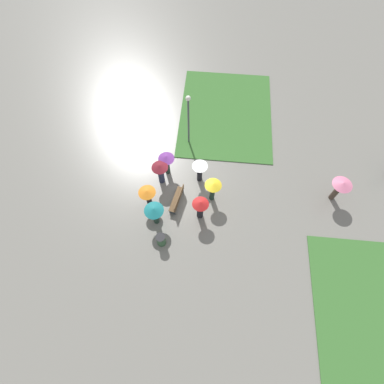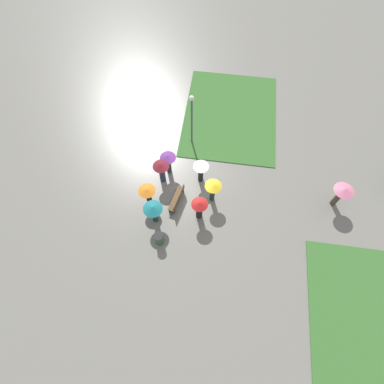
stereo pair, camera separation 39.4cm
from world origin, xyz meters
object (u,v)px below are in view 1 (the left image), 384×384
crowd_person_maroon (160,170)px  crowd_person_red (200,207)px  trash_bin (161,240)px  crowd_person_yellow (213,188)px  crowd_person_white (200,169)px  lone_walker_far_path (341,187)px  crowd_person_orange (148,195)px  park_bench (177,199)px  crowd_person_purple (167,160)px  lamp_post (188,114)px  crowd_person_teal (154,212)px

crowd_person_maroon → crowd_person_red: crowd_person_maroon is taller
trash_bin → crowd_person_yellow: bearing=139.6°
crowd_person_yellow → crowd_person_maroon: bearing=-168.1°
crowd_person_white → lone_walker_far_path: bearing=-25.5°
crowd_person_orange → crowd_person_yellow: bearing=144.3°
park_bench → crowd_person_yellow: bearing=115.4°
crowd_person_purple → crowd_person_white: size_ratio=1.02×
lamp_post → crowd_person_orange: bearing=-20.8°
lone_walker_far_path → crowd_person_orange: bearing=-0.3°
lamp_post → lone_walker_far_path: bearing=69.3°
trash_bin → crowd_person_yellow: size_ratio=0.51×
trash_bin → lone_walker_far_path: bearing=111.1°
lamp_post → crowd_person_yellow: size_ratio=2.28×
park_bench → crowd_person_teal: 1.99m
crowd_person_teal → crowd_person_maroon: bearing=78.6°
crowd_person_red → crowd_person_maroon: bearing=172.6°
crowd_person_teal → crowd_person_red: bearing=0.5°
park_bench → crowd_person_purple: 2.54m
park_bench → crowd_person_purple: (-2.20, -0.91, 0.88)m
crowd_person_purple → crowd_person_yellow: size_ratio=0.97×
crowd_person_yellow → crowd_person_teal: 3.76m
crowd_person_purple → crowd_person_maroon: bearing=79.1°
park_bench → lone_walker_far_path: 9.82m
park_bench → crowd_person_white: (-1.83, 1.22, 0.79)m
park_bench → crowd_person_maroon: crowd_person_maroon is taller
lamp_post → crowd_person_teal: 6.54m
crowd_person_purple → crowd_person_yellow: crowd_person_yellow is taller
crowd_person_orange → crowd_person_teal: size_ratio=0.95×
crowd_person_orange → lone_walker_far_path: lone_walker_far_path is taller
crowd_person_teal → crowd_person_yellow: bearing=17.3°
trash_bin → crowd_person_red: 2.96m
crowd_person_purple → lone_walker_far_path: bearing=-173.2°
park_bench → crowd_person_red: (0.76, 1.47, 0.76)m
park_bench → trash_bin: bearing=-1.1°
crowd_person_yellow → crowd_person_teal: bearing=-121.4°
crowd_person_teal → trash_bin: bearing=-82.4°
crowd_person_orange → crowd_person_white: size_ratio=0.96×
crowd_person_teal → lone_walker_far_path: (-2.65, 10.82, 0.07)m
crowd_person_orange → crowd_person_white: 3.61m
trash_bin → crowd_person_red: crowd_person_red is taller
trash_bin → crowd_person_white: bearing=157.8°
crowd_person_maroon → park_bench: bearing=91.6°
crowd_person_teal → crowd_person_white: crowd_person_teal is taller
crowd_person_orange → crowd_person_teal: bearing=70.6°
crowd_person_purple → lamp_post: bearing=-101.3°
crowd_person_yellow → crowd_person_teal: size_ratio=1.04×
crowd_person_maroon → crowd_person_red: 3.49m
crowd_person_teal → crowd_person_white: 3.99m
crowd_person_maroon → crowd_person_teal: crowd_person_maroon is taller
park_bench → lone_walker_far_path: bearing=109.4°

